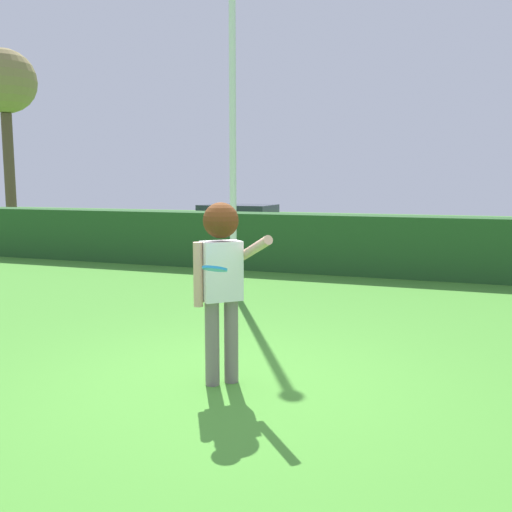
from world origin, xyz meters
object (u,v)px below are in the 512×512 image
frisbee (215,269)px  parked_car_green (238,223)px  bare_elm_tree (5,86)px  person (222,269)px  lamppost (233,92)px

frisbee → parked_car_green: frisbee is taller
bare_elm_tree → frisbee: bearing=-42.1°
bare_elm_tree → parked_car_green: bearing=-4.6°
person → bare_elm_tree: bare_elm_tree is taller
lamppost → parked_car_green: (-2.69, 7.08, -2.86)m
person → frisbee: person is taller
frisbee → parked_car_green: bearing=110.6°
lamppost → bare_elm_tree: size_ratio=0.94×
parked_car_green → bare_elm_tree: bearing=175.4°
person → bare_elm_tree: 19.23m
parked_car_green → person: bearing=-69.2°
lamppost → parked_car_green: bearing=110.8°
frisbee → parked_car_green: (-4.54, 12.08, -0.54)m
frisbee → person: bearing=106.5°
person → lamppost: lamppost is taller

